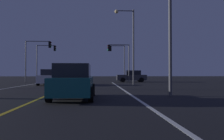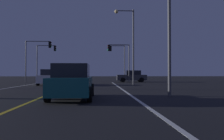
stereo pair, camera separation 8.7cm
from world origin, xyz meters
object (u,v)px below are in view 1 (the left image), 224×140
car_lead_same_lane (74,82)px  traffic_light_near_left (38,52)px  street_lamp_right_far (129,37)px  traffic_light_far_right (117,55)px  traffic_light_near_right (119,54)px  car_oncoming (50,77)px  car_crossing_side (132,76)px  street_lamp_right_near (161,7)px  traffic_light_far_left (46,55)px

car_lead_same_lane → traffic_light_near_left: size_ratio=0.74×
car_lead_same_lane → street_lamp_right_far: bearing=-18.7°
car_lead_same_lane → traffic_light_far_right: (4.36, 25.78, 3.54)m
traffic_light_near_right → traffic_light_near_left: 11.31m
car_oncoming → street_lamp_right_far: street_lamp_right_far is taller
car_oncoming → traffic_light_near_right: (8.11, 6.89, 3.19)m
car_crossing_side → street_lamp_right_far: (-1.40, -7.49, 4.54)m
car_lead_same_lane → traffic_light_near_left: (-7.26, 20.28, 3.49)m
car_oncoming → street_lamp_right_far: bearing=92.7°
traffic_light_near_right → traffic_light_near_left: size_ratio=0.93×
car_oncoming → street_lamp_right_near: street_lamp_right_near is taller
car_crossing_side → traffic_light_far_left: bearing=-18.3°
car_lead_same_lane → street_lamp_right_far: (4.68, 13.81, 4.54)m
car_crossing_side → street_lamp_right_far: bearing=79.4°
car_lead_same_lane → traffic_light_near_right: traffic_light_near_right is taller
traffic_light_near_left → street_lamp_right_far: 13.62m
traffic_light_near_left → street_lamp_right_far: bearing=-28.5°
traffic_light_near_right → street_lamp_right_far: size_ratio=0.63×
traffic_light_far_right → street_lamp_right_far: size_ratio=0.70×
car_oncoming → traffic_light_near_left: traffic_light_near_left is taller
car_oncoming → car_lead_same_lane: same height
street_lamp_right_far → car_lead_same_lane: bearing=71.3°
car_crossing_side → traffic_light_near_right: bearing=26.4°
car_crossing_side → traffic_light_far_left: 14.71m
traffic_light_far_right → car_oncoming: bearing=55.8°
traffic_light_near_right → street_lamp_right_far: bearing=95.6°
car_crossing_side → traffic_light_far_right: 5.97m
car_crossing_side → traffic_light_near_left: (-13.34, -1.01, 3.49)m
traffic_light_far_right → traffic_light_far_left: traffic_light_far_right is taller
car_oncoming → car_crossing_side: (10.15, 7.90, 0.00)m
car_oncoming → traffic_light_near_left: 8.35m
car_oncoming → car_lead_same_lane: 14.00m
car_oncoming → street_lamp_right_far: 9.87m
traffic_light_near_right → street_lamp_right_near: street_lamp_right_near is taller
traffic_light_near_right → traffic_light_far_right: bearing=-93.3°
car_crossing_side → street_lamp_right_near: street_lamp_right_near is taller
traffic_light_near_left → street_lamp_right_near: bearing=-58.3°
traffic_light_far_right → traffic_light_far_left: 11.83m
street_lamp_right_near → street_lamp_right_far: bearing=-90.0°
traffic_light_near_left → street_lamp_right_near: size_ratio=0.75×
car_lead_same_lane → street_lamp_right_near: 6.29m
traffic_light_near_left → traffic_light_far_left: bearing=92.2°
traffic_light_far_left → street_lamp_right_far: (12.15, -11.98, 1.00)m
street_lamp_right_near → car_oncoming: bearing=-54.9°
traffic_light_far_right → street_lamp_right_near: size_ratio=0.77×
traffic_light_near_left → street_lamp_right_far: (11.94, -6.48, 1.05)m
car_lead_same_lane → street_lamp_right_far: 15.27m
car_oncoming → traffic_light_near_left: (-3.19, 6.89, 3.49)m
traffic_light_near_right → traffic_light_far_left: 12.77m
traffic_light_near_right → traffic_light_far_right: 5.52m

